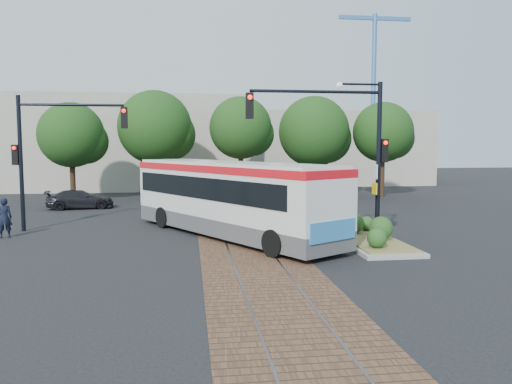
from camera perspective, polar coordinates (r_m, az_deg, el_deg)
ground at (r=19.70m, az=-1.29°, el=-5.82°), size 120.00×120.00×0.00m
trackbed at (r=23.61m, az=-2.37°, el=-3.93°), size 3.60×40.00×0.02m
tree_row at (r=35.79m, az=-2.30°, el=7.02°), size 26.40×5.60×7.67m
warehouses at (r=47.98m, az=-5.75°, el=5.34°), size 40.00×13.00×8.00m
crane at (r=57.32m, az=13.29°, el=12.31°), size 8.00×0.50×18.00m
city_bus at (r=20.90m, az=-3.13°, el=-0.35°), size 8.13×11.26×3.13m
traffic_island at (r=19.89m, az=12.99°, el=-4.88°), size 2.20×5.20×1.13m
signal_pole_main at (r=19.35m, az=10.47°, el=6.27°), size 5.49×0.46×6.00m
signal_pole_left at (r=24.02m, az=-22.78°, el=5.06°), size 4.99×0.34×6.00m
officer at (r=23.08m, az=-26.84°, el=-2.65°), size 0.71×0.59×1.67m
parked_car at (r=31.88m, az=-19.48°, el=-0.79°), size 4.12×2.23×1.13m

